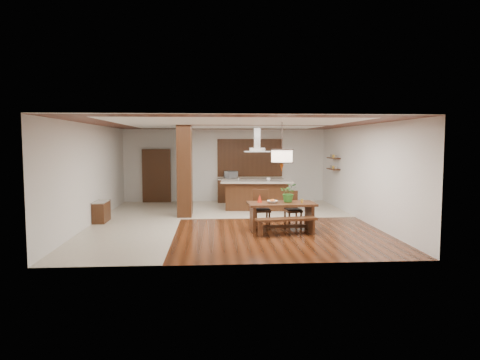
{
  "coord_description": "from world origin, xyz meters",
  "views": [
    {
      "loc": [
        -0.56,
        -12.59,
        2.35
      ],
      "look_at": [
        0.3,
        0.0,
        1.25
      ],
      "focal_mm": 32.0,
      "sensor_mm": 36.0,
      "label": 1
    }
  ],
  "objects": [
    {
      "name": "microwave",
      "position": [
        0.22,
        4.19,
        1.09
      ],
      "size": [
        0.55,
        0.41,
        0.29
      ],
      "primitive_type": "imported",
      "rotation": [
        0.0,
        0.0,
        0.12
      ],
      "color": "silver",
      "rests_on": "rear_counter"
    },
    {
      "name": "tile_kitchen",
      "position": [
        1.25,
        2.5,
        0.01
      ],
      "size": [
        5.5,
        4.0,
        0.01
      ],
      "primitive_type": "cube",
      "color": "beige",
      "rests_on": "ground"
    },
    {
      "name": "pendant_lantern",
      "position": [
        1.33,
        -1.31,
        2.25
      ],
      "size": [
        0.64,
        0.64,
        1.31
      ],
      "primitive_type": null,
      "color": "#FFE5C3",
      "rests_on": "room_shell"
    },
    {
      "name": "hallway_console",
      "position": [
        -3.81,
        0.2,
        0.32
      ],
      "size": [
        0.37,
        0.88,
        0.63
      ],
      "primitive_type": "cube",
      "color": "black",
      "rests_on": "ground"
    },
    {
      "name": "dining_table",
      "position": [
        1.33,
        -1.31,
        0.55
      ],
      "size": [
        1.83,
        0.97,
        0.75
      ],
      "rotation": [
        0.0,
        0.0,
        0.04
      ],
      "color": "black",
      "rests_on": "ground"
    },
    {
      "name": "room_shell",
      "position": [
        0.0,
        0.0,
        2.06
      ],
      "size": [
        9.0,
        9.04,
        2.92
      ],
      "color": "#341609",
      "rests_on": "ground"
    },
    {
      "name": "dining_bench",
      "position": [
        1.35,
        -1.96,
        0.22
      ],
      "size": [
        1.61,
        0.59,
        0.44
      ],
      "primitive_type": null,
      "rotation": [
        0.0,
        0.0,
        0.16
      ],
      "color": "black",
      "rests_on": "ground"
    },
    {
      "name": "shelf_lower",
      "position": [
        3.87,
        2.6,
        1.4
      ],
      "size": [
        0.26,
        0.9,
        0.04
      ],
      "primitive_type": "cube",
      "color": "black",
      "rests_on": "room_shell"
    },
    {
      "name": "gold_ornament",
      "position": [
        1.87,
        -1.36,
        0.8
      ],
      "size": [
        0.08,
        0.08,
        0.1
      ],
      "primitive_type": "cylinder",
      "rotation": [
        0.0,
        0.0,
        -0.2
      ],
      "color": "gold",
      "rests_on": "dining_table"
    },
    {
      "name": "range_hood",
      "position": [
        1.04,
        2.24,
        2.46
      ],
      "size": [
        0.9,
        0.55,
        0.87
      ],
      "primitive_type": null,
      "color": "silver",
      "rests_on": "room_shell"
    },
    {
      "name": "hallway_doorway",
      "position": [
        -2.7,
        4.4,
        1.05
      ],
      "size": [
        1.1,
        0.2,
        2.1
      ],
      "primitive_type": "cube",
      "color": "black",
      "rests_on": "ground"
    },
    {
      "name": "rear_counter",
      "position": [
        1.0,
        4.2,
        0.48
      ],
      "size": [
        2.6,
        0.62,
        0.95
      ],
      "color": "black",
      "rests_on": "ground"
    },
    {
      "name": "dining_chair_right",
      "position": [
        1.75,
        -0.75,
        0.49
      ],
      "size": [
        0.51,
        0.51,
        0.98
      ],
      "primitive_type": null,
      "rotation": [
        0.0,
        0.0,
        0.19
      ],
      "color": "black",
      "rests_on": "ground"
    },
    {
      "name": "soffit_band",
      "position": [
        0.0,
        0.0,
        2.88
      ],
      "size": [
        8.0,
        9.0,
        0.02
      ],
      "primitive_type": "cube",
      "color": "#3A180E",
      "rests_on": "room_shell"
    },
    {
      "name": "partition_pier",
      "position": [
        -1.4,
        1.2,
        1.45
      ],
      "size": [
        0.45,
        1.0,
        2.9
      ],
      "primitive_type": "cube",
      "color": "black",
      "rests_on": "ground"
    },
    {
      "name": "partition_stub",
      "position": [
        -1.4,
        3.3,
        1.45
      ],
      "size": [
        0.18,
        2.4,
        2.9
      ],
      "primitive_type": "cube",
      "color": "silver",
      "rests_on": "ground"
    },
    {
      "name": "tile_hallway",
      "position": [
        -2.75,
        0.0,
        0.01
      ],
      "size": [
        2.5,
        9.0,
        0.01
      ],
      "primitive_type": "cube",
      "color": "beige",
      "rests_on": "ground"
    },
    {
      "name": "foliage_plant",
      "position": [
        1.54,
        -1.22,
        1.0
      ],
      "size": [
        0.53,
        0.48,
        0.52
      ],
      "primitive_type": "imported",
      "rotation": [
        0.0,
        0.0,
        -0.18
      ],
      "color": "#2B6822",
      "rests_on": "dining_table"
    },
    {
      "name": "dining_chair_left",
      "position": [
        0.86,
        -0.78,
        0.52
      ],
      "size": [
        0.48,
        0.48,
        1.03
      ],
      "primitive_type": null,
      "rotation": [
        0.0,
        0.0,
        0.06
      ],
      "color": "black",
      "rests_on": "ground"
    },
    {
      "name": "kitchen_island",
      "position": [
        1.04,
        2.23,
        0.53
      ],
      "size": [
        2.57,
        1.29,
        1.03
      ],
      "rotation": [
        0.0,
        0.0,
        -0.09
      ],
      "color": "black",
      "rests_on": "ground"
    },
    {
      "name": "fruit_bowl",
      "position": [
        1.07,
        -1.37,
        0.78
      ],
      "size": [
        0.32,
        0.32,
        0.07
      ],
      "primitive_type": "imported",
      "rotation": [
        0.0,
        0.0,
        -0.13
      ],
      "color": "#BBB4A4",
      "rests_on": "dining_table"
    },
    {
      "name": "kitchen_window",
      "position": [
        1.0,
        4.46,
        1.75
      ],
      "size": [
        2.6,
        0.08,
        1.5
      ],
      "primitive_type": "cube",
      "color": "#925E2B",
      "rests_on": "room_shell"
    },
    {
      "name": "shelf_upper",
      "position": [
        3.87,
        2.6,
        1.8
      ],
      "size": [
        0.26,
        0.9,
        0.04
      ],
      "primitive_type": "cube",
      "color": "black",
      "rests_on": "room_shell"
    },
    {
      "name": "island_cup",
      "position": [
        1.44,
        2.14,
        1.08
      ],
      "size": [
        0.15,
        0.15,
        0.11
      ],
      "primitive_type": "imported",
      "rotation": [
        0.0,
        0.0,
        -0.11
      ],
      "color": "white",
      "rests_on": "kitchen_island"
    },
    {
      "name": "napkin_cone",
      "position": [
        0.75,
        -1.21,
        0.85
      ],
      "size": [
        0.15,
        0.15,
        0.21
      ],
      "primitive_type": "cone",
      "rotation": [
        0.0,
        0.0,
        0.15
      ],
      "color": "#B5210C",
      "rests_on": "dining_table"
    }
  ]
}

